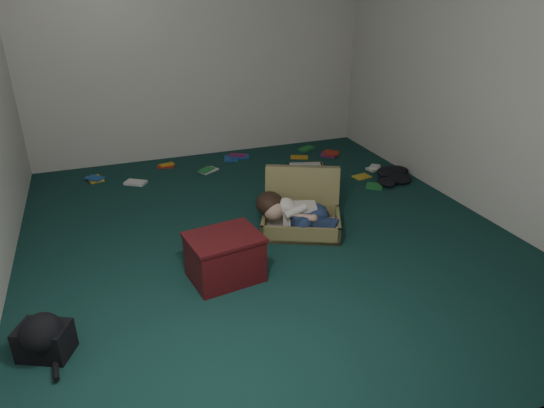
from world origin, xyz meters
TOP-DOWN VIEW (x-y plane):
  - floor at (0.00, 0.00)m, footprint 4.50×4.50m
  - wall_back at (0.00, 2.25)m, footprint 4.50×0.00m
  - wall_front at (0.00, -2.25)m, footprint 4.50×0.00m
  - wall_right at (2.00, 0.00)m, footprint 0.00×4.50m
  - suitcase at (0.36, 0.06)m, footprint 0.88×0.87m
  - person at (0.25, -0.07)m, footprint 0.63×0.55m
  - maroon_bin at (-0.51, -0.53)m, footprint 0.56×0.47m
  - backpack at (-1.70, -0.94)m, footprint 0.45×0.42m
  - clothing_pile at (1.70, 0.66)m, footprint 0.46×0.39m
  - paper_tray at (0.94, 1.27)m, footprint 0.47×0.41m
  - book_scatter at (0.61, 1.55)m, footprint 3.20×1.60m

SIDE VIEW (x-z plane):
  - floor at x=0.00m, z-range 0.00..0.00m
  - book_scatter at x=0.61m, z-range 0.00..0.02m
  - paper_tray at x=0.94m, z-range 0.00..0.06m
  - clothing_pile at x=1.70m, z-range 0.00..0.13m
  - backpack at x=-1.70m, z-range 0.00..0.22m
  - suitcase at x=0.36m, z-range -0.10..0.39m
  - maroon_bin at x=-0.51m, z-range 0.00..0.35m
  - person at x=0.25m, z-range 0.04..0.34m
  - wall_back at x=0.00m, z-range -0.95..3.55m
  - wall_front at x=0.00m, z-range -0.95..3.55m
  - wall_right at x=2.00m, z-range -0.95..3.55m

